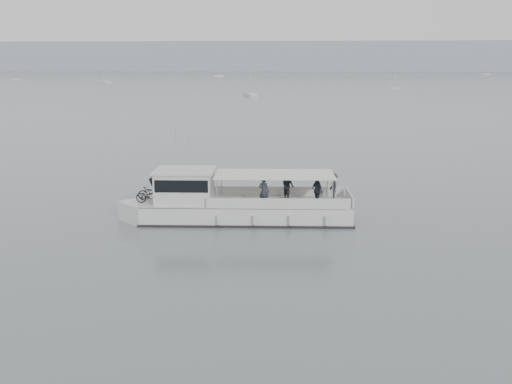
{
  "coord_description": "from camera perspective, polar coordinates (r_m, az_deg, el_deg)",
  "views": [
    {
      "loc": [
        -0.24,
        -27.82,
        8.46
      ],
      "look_at": [
        -2.54,
        2.24,
        1.6
      ],
      "focal_mm": 40.0,
      "sensor_mm": 36.0,
      "label": 1
    }
  ],
  "objects": [
    {
      "name": "headland",
      "position": [
        587.84,
        4.53,
        13.33
      ],
      "size": [
        1400.0,
        90.0,
        28.0
      ],
      "primitive_type": "cube",
      "color": "#939EA8",
      "rests_on": "ground"
    },
    {
      "name": "ground",
      "position": [
        29.08,
        4.68,
        -4.14
      ],
      "size": [
        1400.0,
        1400.0,
        0.0
      ],
      "primitive_type": "plane",
      "color": "#515C5F",
      "rests_on": "ground"
    },
    {
      "name": "tour_boat",
      "position": [
        31.19,
        -2.98,
        -1.25
      ],
      "size": [
        12.93,
        3.69,
        5.39
      ],
      "rotation": [
        0.0,
        0.0,
        0.05
      ],
      "color": "silver",
      "rests_on": "ground"
    },
    {
      "name": "moored_fleet",
      "position": [
        237.26,
        -7.13,
        10.77
      ],
      "size": [
        432.68,
        354.42,
        10.75
      ],
      "color": "silver",
      "rests_on": "ground"
    }
  ]
}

